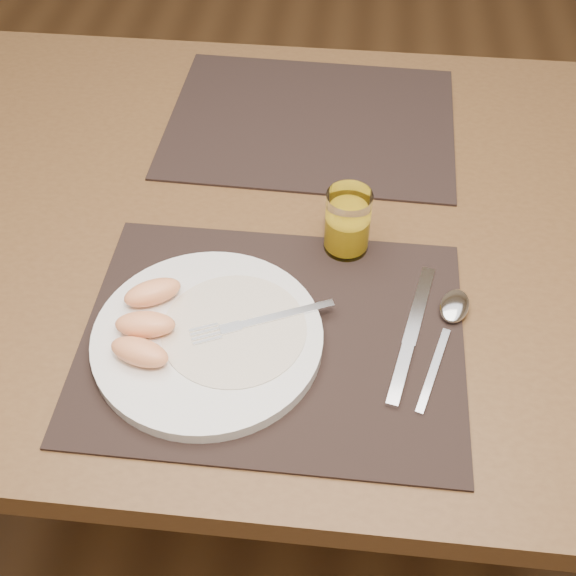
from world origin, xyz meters
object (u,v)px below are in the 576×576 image
at_px(table, 294,256).
at_px(juice_glass, 347,224).
at_px(fork, 251,323).
at_px(plate, 208,338).
at_px(placemat_near, 273,337).
at_px(spoon, 452,315).
at_px(placemat_far, 311,121).
at_px(knife, 408,344).

bearing_deg(table, juice_glass, -38.74).
distance_m(table, juice_glass, 0.16).
bearing_deg(fork, plate, -158.13).
xyz_separation_m(placemat_near, spoon, (0.21, 0.05, 0.01)).
bearing_deg(plate, placemat_far, 79.63).
bearing_deg(knife, juice_glass, 117.31).
relative_size(table, plate, 5.19).
distance_m(table, placemat_near, 0.24).
xyz_separation_m(plate, juice_glass, (0.15, 0.18, 0.03)).
bearing_deg(fork, knife, 0.13).
distance_m(placemat_near, fork, 0.03).
bearing_deg(placemat_near, placemat_far, 88.80).
bearing_deg(table, placemat_far, 88.54).
xyz_separation_m(placemat_far, fork, (-0.04, -0.44, 0.02)).
distance_m(knife, juice_glass, 0.18).
bearing_deg(fork, juice_glass, 56.54).
distance_m(table, fork, 0.24).
bearing_deg(plate, knife, 4.83).
distance_m(table, placemat_far, 0.24).
xyz_separation_m(placemat_far, plate, (-0.08, -0.46, 0.01)).
bearing_deg(spoon, plate, -166.70).
bearing_deg(juice_glass, placemat_far, 103.86).
height_order(placemat_far, juice_glass, juice_glass).
xyz_separation_m(table, placemat_far, (0.01, 0.22, 0.09)).
relative_size(fork, spoon, 0.88).
distance_m(plate, fork, 0.05).
distance_m(table, spoon, 0.28).
distance_m(plate, knife, 0.24).
bearing_deg(fork, placemat_far, 85.37).
relative_size(table, spoon, 7.39).
bearing_deg(table, fork, -97.80).
height_order(table, plate, plate).
bearing_deg(plate, table, 71.79).
xyz_separation_m(spoon, juice_glass, (-0.13, 0.11, 0.03)).
height_order(placemat_far, knife, knife).
bearing_deg(placemat_far, table, -91.46).
xyz_separation_m(placemat_near, placemat_far, (0.01, 0.44, 0.00)).
relative_size(placemat_near, knife, 2.06).
distance_m(placemat_far, plate, 0.47).
xyz_separation_m(fork, spoon, (0.24, 0.05, -0.01)).
height_order(knife, juice_glass, juice_glass).
distance_m(placemat_far, juice_glass, 0.29).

